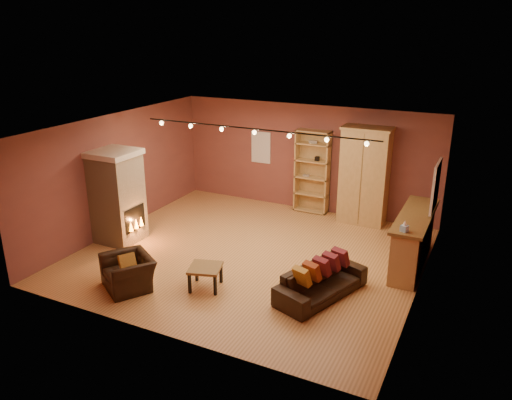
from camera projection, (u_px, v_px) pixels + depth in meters
The scene contains 16 objects.
floor at pixel (250, 255), 10.81m from camera, with size 7.00×7.00×0.00m, color #AE753D.
ceiling at pixel (250, 127), 9.87m from camera, with size 7.00×7.00×0.00m, color brown.
back_wall at pixel (306, 158), 13.09m from camera, with size 7.00×0.02×2.80m, color brown.
left_wall at pixel (118, 173), 11.80m from camera, with size 0.02×6.50×2.80m, color brown.
right_wall at pixel (425, 221), 8.89m from camera, with size 0.02×6.50×2.80m, color brown.
fireplace at pixel (118, 196), 11.21m from camera, with size 1.01×0.98×2.12m.
back_window at pixel (261, 147), 13.56m from camera, with size 0.56×0.04×0.86m, color silver.
bookcase at pixel (313, 171), 12.98m from camera, with size 0.89×0.35×2.19m.
armoire at pixel (364, 176), 12.20m from camera, with size 1.19×0.68×2.42m.
bar_counter at pixel (413, 240), 10.16m from camera, with size 0.63×2.35×1.12m.
tissue_box at pixel (405, 227), 9.13m from camera, with size 0.14×0.14×0.21m.
right_window at pixel (436, 186), 10.00m from camera, with size 0.05×0.90×1.00m, color silver.
loveseat at pixel (321, 277), 9.06m from camera, with size 1.16×1.97×0.78m.
armchair at pixel (128, 267), 9.34m from camera, with size 1.14×1.04×0.84m.
coffee_table at pixel (205, 270), 9.34m from camera, with size 0.73×0.73×0.44m.
track_rail at pixel (254, 131), 10.08m from camera, with size 5.20×0.09×0.13m.
Camera 1 is at (4.43, -8.73, 4.73)m, focal length 35.00 mm.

